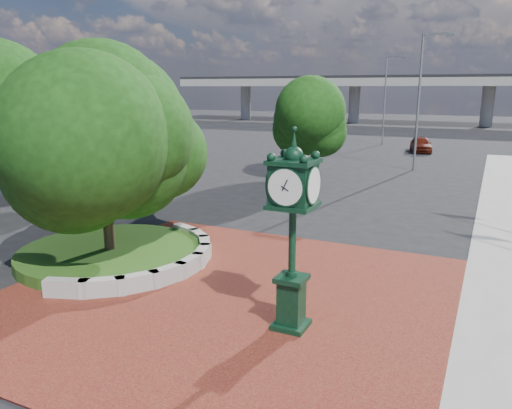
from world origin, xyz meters
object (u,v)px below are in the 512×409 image
(parked_car, at_px, (421,144))
(street_lamp_far, at_px, (387,94))
(street_lamp_near, at_px, (423,92))
(post_clock, at_px, (293,224))

(parked_car, relative_size, street_lamp_far, 0.47)
(street_lamp_near, bearing_deg, street_lamp_far, 109.46)
(parked_car, height_order, street_lamp_near, street_lamp_near)
(street_lamp_near, relative_size, street_lamp_far, 1.06)
(street_lamp_near, distance_m, street_lamp_far, 16.16)
(post_clock, distance_m, street_lamp_near, 26.15)
(post_clock, distance_m, parked_car, 36.74)
(parked_car, relative_size, street_lamp_near, 0.45)
(post_clock, height_order, street_lamp_far, street_lamp_far)
(post_clock, bearing_deg, street_lamp_far, 98.43)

